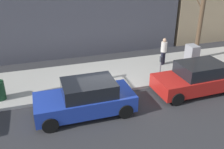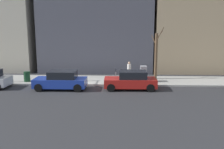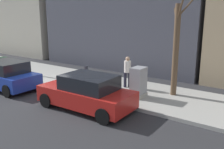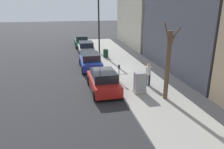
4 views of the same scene
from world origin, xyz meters
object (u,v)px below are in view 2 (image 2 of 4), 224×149
Objects in this scene: parked_car_blue at (61,80)px; trash_bin at (27,77)px; parked_car_red at (131,80)px; office_tower_left at (199,4)px; utility_box at (143,74)px; parking_meter at (116,74)px; bare_tree at (156,55)px; pedestrian_near_meter at (129,69)px.

parked_car_blue is 4.24m from trash_bin.
parked_car_red is 0.27× the size of office_tower_left.
utility_box is 0.09× the size of office_tower_left.
bare_tree is (2.15, -3.73, 1.45)m from parking_meter.
parked_car_blue is (-0.25, 5.69, 0.00)m from parked_car_red.
parked_car_red is 2.55× the size of pedestrian_near_meter.
parked_car_blue reaches higher than trash_bin.
utility_box is 14.34m from office_tower_left.
parked_car_red is at bearing -122.72° from pedestrian_near_meter.
bare_tree is 12.02m from office_tower_left.
bare_tree is (3.85, -8.14, 1.69)m from parked_car_blue.
bare_tree reaches higher than utility_box.
pedestrian_near_meter reaches higher than parking_meter.
office_tower_left is at bearing -36.60° from utility_box.
parked_car_blue is at bearing 111.09° from parking_meter.
parked_car_blue is at bearing 91.33° from parked_car_red.
trash_bin is at bearing 155.16° from pedestrian_near_meter.
trash_bin is 0.54× the size of pedestrian_near_meter.
trash_bin is at bearing 77.30° from parked_car_red.
parked_car_blue is 2.53× the size of pedestrian_near_meter.
pedestrian_near_meter is (1.07, 1.27, 0.24)m from utility_box.
bare_tree is at bearing -64.82° from parked_car_blue.
parked_car_red is 3.39m from pedestrian_near_meter.
office_tower_left is (12.59, -14.35, 7.13)m from parked_car_blue.
parked_car_red is 2.96× the size of utility_box.
parked_car_red is 9.53m from trash_bin.
bare_tree reaches higher than trash_bin.
pedestrian_near_meter is 0.11× the size of office_tower_left.
parked_car_red is 4.68m from bare_tree.
office_tower_left is (10.44, -18.00, 7.27)m from trash_bin.
office_tower_left is at bearing -42.38° from parking_meter.
utility_box is (2.55, -6.90, 0.11)m from parked_car_blue.
office_tower_left is (10.04, -7.45, 7.02)m from utility_box.
utility_box is 0.86× the size of pedestrian_near_meter.
parking_meter is at bearing 119.97° from bare_tree.
parked_car_red reaches higher than trash_bin.
bare_tree is at bearing -43.83° from utility_box.
utility_box is at bearing 143.40° from office_tower_left.
trash_bin is 22.04m from office_tower_left.
parked_car_blue is at bearing -120.52° from trash_bin.
parked_car_red is 16.67m from office_tower_left.
parking_meter is 1.50× the size of trash_bin.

